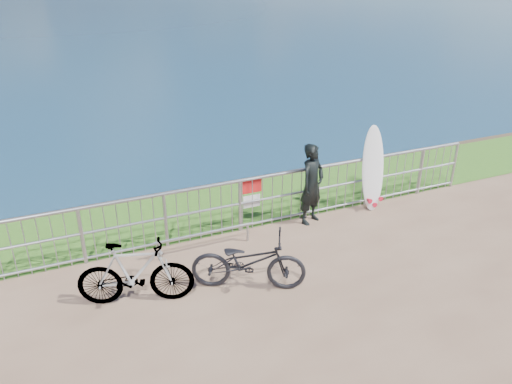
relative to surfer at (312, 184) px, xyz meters
name	(u,v)px	position (x,y,z in m)	size (l,w,h in m)	color
grass_strip	(243,204)	(-1.00, 1.31, -0.84)	(120.00, 120.00, 0.00)	#2C5F1A
railing	(264,200)	(-0.98, 0.21, -0.27)	(10.06, 0.10, 1.13)	#9A9DA2
surfer	(312,184)	(0.00, 0.00, 0.00)	(0.62, 0.41, 1.70)	black
surfboard	(373,172)	(1.52, 0.05, 0.00)	(0.58, 0.54, 1.86)	white
bicycle_near	(248,262)	(-2.08, -1.63, -0.36)	(0.66, 1.89, 0.99)	black
bicycle_far	(135,273)	(-3.86, -1.29, -0.31)	(0.51, 1.82, 1.09)	black
bike_rack	(205,235)	(-2.38, -0.23, -0.52)	(1.92, 0.05, 0.40)	#9A9DA2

